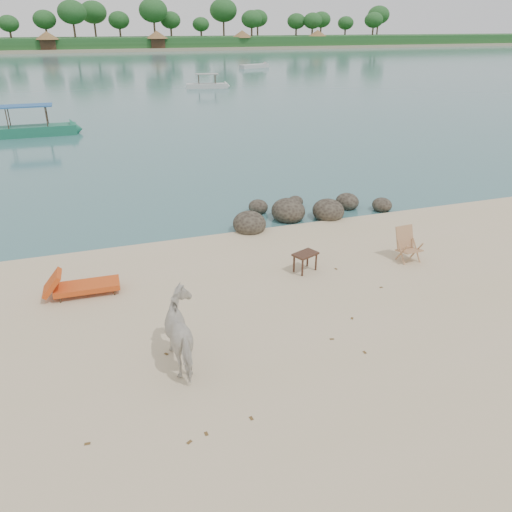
{
  "coord_description": "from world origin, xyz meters",
  "views": [
    {
      "loc": [
        -3.78,
        -8.9,
        6.39
      ],
      "look_at": [
        -0.08,
        2.0,
        1.0
      ],
      "focal_mm": 35.0,
      "sensor_mm": 36.0,
      "label": 1
    }
  ],
  "objects_px": {
    "boulders": "(300,212)",
    "deck_chair": "(410,246)",
    "boat_near": "(26,110)",
    "lounge_chair": "(87,284)",
    "cow": "(186,333)",
    "side_table": "(305,263)"
  },
  "relations": [
    {
      "from": "cow",
      "to": "deck_chair",
      "type": "bearing_deg",
      "value": -164.13
    },
    {
      "from": "deck_chair",
      "to": "boat_near",
      "type": "distance_m",
      "value": 26.16
    },
    {
      "from": "boulders",
      "to": "cow",
      "type": "bearing_deg",
      "value": -128.2
    },
    {
      "from": "side_table",
      "to": "lounge_chair",
      "type": "relative_size",
      "value": 0.33
    },
    {
      "from": "boulders",
      "to": "deck_chair",
      "type": "relative_size",
      "value": 6.44
    },
    {
      "from": "side_table",
      "to": "boat_near",
      "type": "relative_size",
      "value": 0.11
    },
    {
      "from": "side_table",
      "to": "boat_near",
      "type": "height_order",
      "value": "boat_near"
    },
    {
      "from": "cow",
      "to": "side_table",
      "type": "relative_size",
      "value": 2.51
    },
    {
      "from": "cow",
      "to": "deck_chair",
      "type": "height_order",
      "value": "cow"
    },
    {
      "from": "cow",
      "to": "side_table",
      "type": "height_order",
      "value": "cow"
    },
    {
      "from": "side_table",
      "to": "deck_chair",
      "type": "bearing_deg",
      "value": -28.99
    },
    {
      "from": "cow",
      "to": "boat_near",
      "type": "bearing_deg",
      "value": -84.59
    },
    {
      "from": "cow",
      "to": "boat_near",
      "type": "height_order",
      "value": "boat_near"
    },
    {
      "from": "boulders",
      "to": "boat_near",
      "type": "relative_size",
      "value": 1.02
    },
    {
      "from": "boulders",
      "to": "deck_chair",
      "type": "distance_m",
      "value": 4.71
    },
    {
      "from": "boulders",
      "to": "boat_near",
      "type": "xyz_separation_m",
      "value": [
        -10.22,
        18.91,
        1.33
      ]
    },
    {
      "from": "lounge_chair",
      "to": "boat_near",
      "type": "distance_m",
      "value": 22.56
    },
    {
      "from": "boulders",
      "to": "lounge_chair",
      "type": "height_order",
      "value": "boulders"
    },
    {
      "from": "boulders",
      "to": "cow",
      "type": "xyz_separation_m",
      "value": [
        -5.6,
        -7.11,
        0.53
      ]
    },
    {
      "from": "boulders",
      "to": "cow",
      "type": "distance_m",
      "value": 9.07
    },
    {
      "from": "side_table",
      "to": "lounge_chair",
      "type": "xyz_separation_m",
      "value": [
        -5.84,
        0.62,
        0.03
      ]
    },
    {
      "from": "boulders",
      "to": "cow",
      "type": "relative_size",
      "value": 3.71
    }
  ]
}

